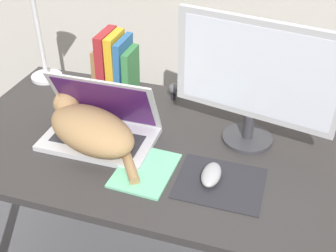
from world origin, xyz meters
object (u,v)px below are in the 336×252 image
cat (90,128)px  computer_mouse (211,175)px  desk_lamp (38,10)px  notepad (145,170)px  webcam (175,90)px  laptop (101,127)px  book_row (115,66)px  external_monitor (255,78)px

cat → computer_mouse: (0.43, -0.06, -0.04)m
desk_lamp → notepad: bearing=-36.1°
cat → notepad: (0.22, -0.08, -0.06)m
notepad → webcam: (-0.04, 0.45, 0.04)m
laptop → webcam: laptop is taller
laptop → computer_mouse: bearing=-13.6°
cat → desk_lamp: (-0.35, 0.34, 0.25)m
computer_mouse → laptop: bearing=166.4°
laptop → book_row: size_ratio=1.47×
computer_mouse → webcam: size_ratio=1.69×
cat → webcam: bearing=63.0°
computer_mouse → webcam: (-0.24, 0.42, 0.02)m
webcam → computer_mouse: bearing=-60.3°
book_row → computer_mouse: bearing=-40.3°
external_monitor → computer_mouse: 0.33m
notepad → webcam: bearing=95.0°
laptop → notepad: laptop is taller
book_row → webcam: book_row is taller
computer_mouse → webcam: 0.49m
cat → external_monitor: external_monitor is taller
notepad → webcam: webcam is taller
desk_lamp → notepad: (0.57, -0.42, -0.31)m
desk_lamp → webcam: bearing=3.0°
external_monitor → laptop: bearing=-163.7°
book_row → notepad: (0.28, -0.43, -0.11)m
book_row → notepad: book_row is taller
external_monitor → webcam: (-0.31, 0.19, -0.20)m
notepad → webcam: 0.45m
cat → book_row: book_row is taller
book_row → webcam: bearing=3.5°
book_row → webcam: size_ratio=3.85×
computer_mouse → book_row: bearing=139.7°
webcam → laptop: bearing=-116.7°
laptop → desk_lamp: bearing=141.4°
cat → webcam: cat is taller
external_monitor → book_row: bearing=162.9°
computer_mouse → book_row: (-0.48, 0.41, 0.10)m
laptop → book_row: 0.33m
cat → laptop: bearing=60.3°
laptop → external_monitor: 0.53m
laptop → webcam: bearing=63.3°
book_row → desk_lamp: bearing=-177.5°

